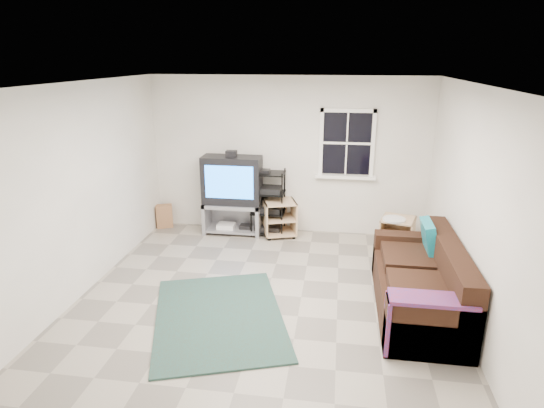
% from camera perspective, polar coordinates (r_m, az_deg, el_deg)
% --- Properties ---
extents(room, '(4.60, 4.62, 4.60)m').
position_cam_1_polar(room, '(7.46, 9.34, 6.97)').
color(room, gray).
rests_on(room, ground).
extents(tv_unit, '(0.97, 0.48, 1.42)m').
position_cam_1_polar(tv_unit, '(7.60, -4.99, 1.95)').
color(tv_unit, gray).
rests_on(tv_unit, ground).
extents(av_rack, '(0.55, 0.40, 1.11)m').
position_cam_1_polar(av_rack, '(7.62, -0.50, -0.31)').
color(av_rack, black).
rests_on(av_rack, ground).
extents(side_table_left, '(0.65, 0.65, 0.60)m').
position_cam_1_polar(side_table_left, '(7.63, 0.87, -1.54)').
color(side_table_left, tan).
rests_on(side_table_left, ground).
extents(side_table_right, '(0.59, 0.59, 0.56)m').
position_cam_1_polar(side_table_right, '(7.27, 15.44, -3.34)').
color(side_table_right, tan).
rests_on(side_table_right, ground).
extents(sofa, '(0.90, 2.04, 0.93)m').
position_cam_1_polar(sofa, '(5.67, 18.25, -9.68)').
color(sofa, black).
rests_on(sofa, ground).
extents(shag_rug, '(1.98, 2.32, 0.02)m').
position_cam_1_polar(shag_rug, '(5.45, -6.67, -13.86)').
color(shag_rug, '#302115').
rests_on(shag_rug, ground).
extents(paper_bag, '(0.33, 0.27, 0.40)m').
position_cam_1_polar(paper_bag, '(8.22, -13.35, -1.48)').
color(paper_bag, '#926141').
rests_on(paper_bag, ground).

